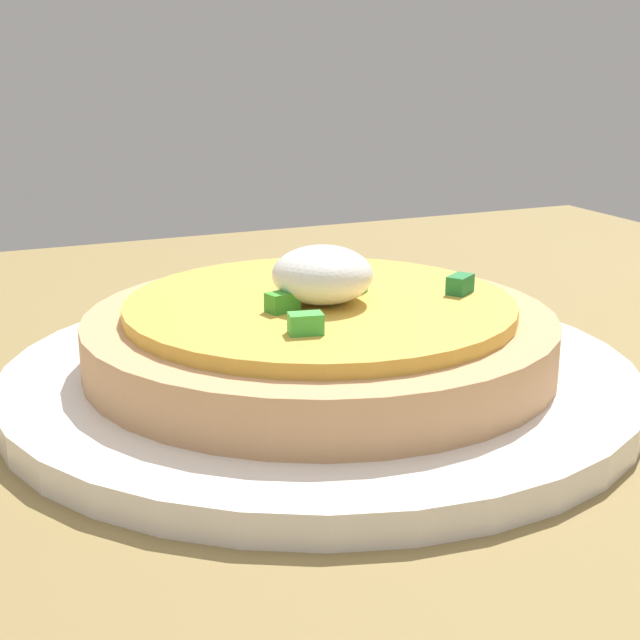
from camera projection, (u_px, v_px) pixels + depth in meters
dining_table at (248, 536)px, 31.71cm from camera, size 94.24×87.67×2.47cm
plate at (320, 378)px, 41.11cm from camera, size 27.18×27.18×1.27cm
pizza at (320, 332)px, 40.50cm from camera, size 20.11×20.11×5.29cm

